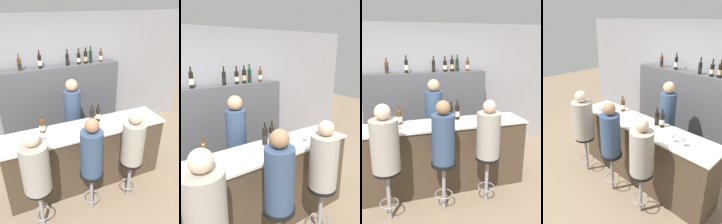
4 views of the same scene
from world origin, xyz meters
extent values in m
plane|color=#8C755B|center=(0.00, 0.00, 0.00)|extent=(16.00, 16.00, 0.00)
cube|color=gray|center=(0.00, 1.83, 1.30)|extent=(6.40, 0.05, 2.60)
cube|color=#473828|center=(0.00, 0.27, 0.51)|extent=(2.53, 0.53, 1.03)
cube|color=beige|center=(0.00, 0.27, 1.04)|extent=(2.57, 0.57, 0.03)
cube|color=#4C4C51|center=(0.00, 1.61, 0.84)|extent=(2.40, 0.28, 1.67)
cylinder|color=#4C2D14|center=(-0.63, 0.40, 1.15)|extent=(0.08, 0.08, 0.19)
cylinder|color=white|center=(-0.63, 0.40, 1.14)|extent=(0.08, 0.08, 0.08)
sphere|color=#4C2D14|center=(-0.63, 0.40, 1.25)|extent=(0.08, 0.08, 0.08)
cylinder|color=#4C2D14|center=(-0.63, 0.40, 1.31)|extent=(0.02, 0.02, 0.08)
cylinder|color=black|center=(0.16, 0.40, 1.16)|extent=(0.07, 0.07, 0.20)
cylinder|color=black|center=(0.16, 0.40, 1.15)|extent=(0.07, 0.07, 0.08)
sphere|color=black|center=(0.16, 0.40, 1.26)|extent=(0.07, 0.07, 0.07)
cylinder|color=black|center=(0.16, 0.40, 1.31)|extent=(0.02, 0.02, 0.08)
cylinder|color=black|center=(0.26, 0.40, 1.16)|extent=(0.07, 0.07, 0.20)
cylinder|color=beige|center=(0.26, 0.40, 1.15)|extent=(0.07, 0.07, 0.08)
sphere|color=black|center=(0.26, 0.40, 1.26)|extent=(0.07, 0.07, 0.07)
cylinder|color=black|center=(0.26, 0.40, 1.32)|extent=(0.02, 0.02, 0.08)
cylinder|color=#4C2D14|center=(-0.73, 1.61, 1.77)|extent=(0.07, 0.07, 0.20)
cylinder|color=black|center=(-0.73, 1.61, 1.76)|extent=(0.07, 0.07, 0.08)
sphere|color=#4C2D14|center=(-0.73, 1.61, 1.87)|extent=(0.07, 0.07, 0.07)
cylinder|color=#4C2D14|center=(-0.73, 1.61, 1.92)|extent=(0.02, 0.02, 0.08)
cylinder|color=black|center=(-0.36, 1.61, 1.79)|extent=(0.07, 0.07, 0.23)
cylinder|color=white|center=(-0.36, 1.61, 1.77)|extent=(0.07, 0.07, 0.09)
sphere|color=black|center=(-0.36, 1.61, 1.90)|extent=(0.07, 0.07, 0.07)
cylinder|color=black|center=(-0.36, 1.61, 1.95)|extent=(0.02, 0.02, 0.09)
cylinder|color=black|center=(0.16, 1.61, 1.77)|extent=(0.07, 0.07, 0.20)
cylinder|color=black|center=(0.16, 1.61, 1.76)|extent=(0.07, 0.07, 0.08)
sphere|color=black|center=(0.16, 1.61, 1.87)|extent=(0.07, 0.07, 0.07)
cylinder|color=black|center=(0.16, 1.61, 1.93)|extent=(0.02, 0.02, 0.10)
cylinder|color=black|center=(0.39, 1.61, 1.77)|extent=(0.07, 0.07, 0.19)
cylinder|color=beige|center=(0.39, 1.61, 1.76)|extent=(0.07, 0.07, 0.08)
sphere|color=black|center=(0.39, 1.61, 1.86)|extent=(0.07, 0.07, 0.07)
cylinder|color=black|center=(0.39, 1.61, 1.93)|extent=(0.02, 0.02, 0.10)
cylinder|color=black|center=(0.53, 1.61, 1.78)|extent=(0.07, 0.07, 0.21)
cylinder|color=tan|center=(0.53, 1.61, 1.77)|extent=(0.08, 0.08, 0.09)
sphere|color=black|center=(0.53, 1.61, 1.89)|extent=(0.07, 0.07, 0.07)
cylinder|color=black|center=(0.53, 1.61, 1.94)|extent=(0.02, 0.02, 0.08)
cylinder|color=silver|center=(-0.69, 0.14, 1.06)|extent=(0.06, 0.06, 0.00)
cylinder|color=silver|center=(-0.69, 0.14, 1.10)|extent=(0.01, 0.01, 0.08)
sphere|color=silver|center=(-0.69, 0.14, 1.18)|extent=(0.08, 0.08, 0.08)
cylinder|color=silver|center=(0.10, 0.14, 1.06)|extent=(0.07, 0.07, 0.00)
cylinder|color=silver|center=(0.10, 0.14, 1.10)|extent=(0.01, 0.01, 0.08)
sphere|color=silver|center=(0.10, 0.14, 1.17)|extent=(0.07, 0.07, 0.07)
cylinder|color=silver|center=(0.64, 0.14, 1.06)|extent=(0.06, 0.06, 0.00)
cylinder|color=silver|center=(0.64, 0.14, 1.10)|extent=(0.01, 0.01, 0.07)
sphere|color=silver|center=(0.64, 0.14, 1.17)|extent=(0.08, 0.08, 0.08)
cylinder|color=silver|center=(0.79, 0.14, 1.06)|extent=(0.08, 0.08, 0.00)
cylinder|color=silver|center=(0.79, 0.14, 1.10)|extent=(0.01, 0.01, 0.07)
sphere|color=silver|center=(0.79, 0.14, 1.17)|extent=(0.08, 0.08, 0.08)
cylinder|color=#B7B7BC|center=(-0.92, 0.17, 1.10)|extent=(0.19, 0.19, 0.08)
cylinder|color=gray|center=(-0.87, -0.30, 0.33)|extent=(0.05, 0.05, 0.67)
torus|color=gray|center=(-0.87, -0.30, 0.23)|extent=(0.25, 0.25, 0.02)
cylinder|color=black|center=(-0.87, -0.30, 0.69)|extent=(0.33, 0.33, 0.04)
cylinder|color=gray|center=(-0.87, -0.30, 1.03)|extent=(0.34, 0.34, 0.65)
sphere|color=beige|center=(-0.87, -0.30, 1.45)|extent=(0.19, 0.19, 0.19)
cylinder|color=gray|center=(-0.15, -0.30, 0.33)|extent=(0.05, 0.05, 0.67)
torus|color=gray|center=(-0.15, -0.30, 0.23)|extent=(0.25, 0.25, 0.02)
cylinder|color=black|center=(-0.15, -0.30, 0.69)|extent=(0.33, 0.33, 0.04)
cylinder|color=#334766|center=(-0.15, -0.30, 1.03)|extent=(0.30, 0.30, 0.65)
sphere|color=#936B4C|center=(-0.15, -0.30, 1.45)|extent=(0.19, 0.19, 0.19)
cylinder|color=gray|center=(0.48, -0.30, 0.33)|extent=(0.05, 0.05, 0.67)
torus|color=gray|center=(0.48, -0.30, 0.23)|extent=(0.25, 0.25, 0.02)
cylinder|color=black|center=(0.48, -0.30, 0.69)|extent=(0.33, 0.33, 0.04)
cylinder|color=gray|center=(0.48, -0.30, 1.02)|extent=(0.32, 0.32, 0.62)
sphere|color=#D8AD8C|center=(0.48, -0.30, 1.42)|extent=(0.17, 0.17, 0.17)
cylinder|color=#334766|center=(0.00, 0.91, 0.71)|extent=(0.29, 0.29, 1.43)
sphere|color=tan|center=(0.00, 0.91, 1.53)|extent=(0.21, 0.21, 0.21)
camera|label=1|loc=(-1.04, -2.37, 2.82)|focal=35.00mm
camera|label=2|loc=(-1.28, -1.76, 2.23)|focal=35.00mm
camera|label=3|loc=(-0.89, -3.18, 2.23)|focal=40.00mm
camera|label=4|loc=(2.08, -2.07, 2.64)|focal=35.00mm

